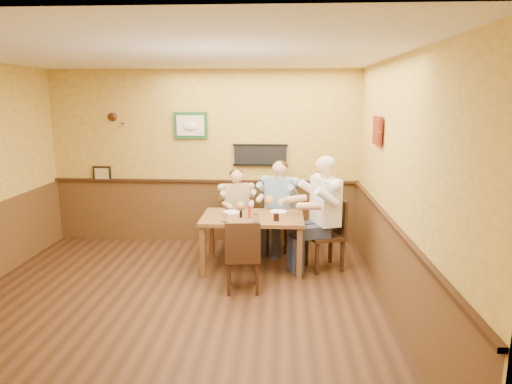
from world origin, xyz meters
The scene contains 17 objects.
room centered at (0.14, 0.17, 1.69)m, with size 5.02×5.03×2.81m.
dining_table centered at (0.87, 1.29, 0.66)m, with size 1.40×0.90×0.75m.
chair_back_left centered at (0.56, 2.05, 0.40)m, with size 0.37×0.37×0.81m, color #392112, non-canonical shape.
chair_back_right centered at (1.24, 2.09, 0.45)m, with size 0.41×0.41×0.89m, color #392112, non-canonical shape.
chair_right_end centered at (1.86, 1.30, 0.50)m, with size 0.46×0.46×1.00m, color #392112, non-canonical shape.
chair_near_side centered at (0.79, 0.51, 0.46)m, with size 0.42×0.42×0.92m, color #392112, non-canonical shape.
diner_tan_shirt centered at (0.56, 2.05, 0.58)m, with size 0.53×0.53×1.15m, color tan, non-canonical shape.
diner_blue_polo centered at (1.24, 2.09, 0.64)m, with size 0.59×0.59×1.27m, color #80A4C0, non-canonical shape.
diner_white_elder centered at (1.86, 1.30, 0.71)m, with size 0.66×0.66×1.43m, color white, non-canonical shape.
water_glass_left centered at (0.52, 0.95, 0.81)m, with size 0.08×0.08×0.11m, color silver.
water_glass_mid centered at (0.93, 0.97, 0.81)m, with size 0.07×0.07×0.11m, color silver.
cola_tumbler centered at (1.20, 1.06, 0.80)m, with size 0.08×0.08×0.10m, color black.
hot_sauce_bottle centered at (0.83, 1.18, 0.85)m, with size 0.05×0.05×0.20m, color #B53713.
salt_shaker centered at (0.81, 1.36, 0.79)m, with size 0.03×0.03×0.08m, color silver.
pepper_shaker centered at (0.71, 1.20, 0.80)m, with size 0.04×0.04×0.10m, color black.
plate_far_left centered at (0.55, 1.45, 0.76)m, with size 0.24×0.24×0.02m, color white.
plate_far_right centered at (1.23, 1.53, 0.76)m, with size 0.24×0.24×0.02m, color white.
Camera 1 is at (1.26, -4.81, 2.36)m, focal length 32.00 mm.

